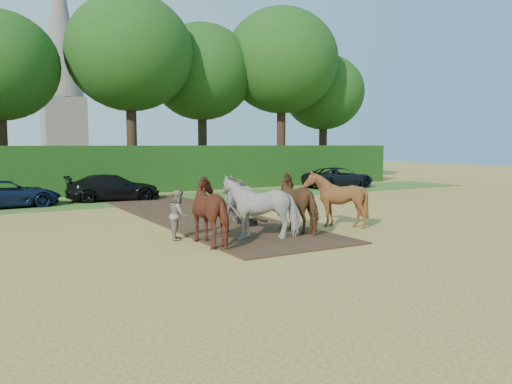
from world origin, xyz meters
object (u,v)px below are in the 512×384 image
spectator_near (179,215)px  parked_cars (118,188)px  plough_team (280,204)px  church (61,60)px

spectator_near → parked_cars: (1.22, 12.03, -0.11)m
plough_team → parked_cars: plough_team is taller
spectator_near → parked_cars: size_ratio=0.04×
plough_team → parked_cars: bearing=99.3°
spectator_near → parked_cars: bearing=18.5°
parked_cars → spectator_near: bearing=-95.8°
plough_team → church: (1.80, 53.66, 12.70)m
spectator_near → church: size_ratio=0.06×
church → parked_cars: bearing=-95.5°
plough_team → parked_cars: 13.11m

